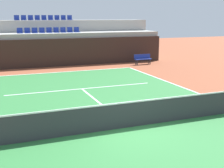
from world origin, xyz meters
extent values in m
plane|color=brown|center=(0.00, 0.00, 0.00)|extent=(80.00, 80.00, 0.00)
cube|color=#2D7238|center=(0.00, 0.00, 0.01)|extent=(11.00, 24.00, 0.01)
cube|color=white|center=(0.00, 11.95, 0.01)|extent=(11.00, 0.10, 0.00)
cube|color=white|center=(0.00, 6.40, 0.01)|extent=(8.26, 0.10, 0.00)
cube|color=white|center=(0.00, 3.20, 0.01)|extent=(0.10, 6.40, 0.00)
cube|color=black|center=(0.00, 14.71, 1.11)|extent=(19.17, 0.30, 2.22)
cube|color=#9E9E99|center=(0.00, 16.06, 1.31)|extent=(19.17, 2.40, 2.63)
cube|color=#9E9E99|center=(0.00, 18.46, 1.82)|extent=(19.17, 2.40, 3.63)
cube|color=navy|center=(-2.36, 16.06, 2.65)|extent=(0.44, 0.44, 0.04)
cube|color=navy|center=(-2.36, 16.26, 2.87)|extent=(0.44, 0.04, 0.40)
cube|color=navy|center=(-1.77, 16.06, 2.65)|extent=(0.44, 0.44, 0.04)
cube|color=navy|center=(-1.77, 16.26, 2.87)|extent=(0.44, 0.04, 0.40)
cube|color=navy|center=(-1.18, 16.06, 2.65)|extent=(0.44, 0.44, 0.04)
cube|color=navy|center=(-1.18, 16.26, 2.87)|extent=(0.44, 0.04, 0.40)
cube|color=navy|center=(-0.59, 16.06, 2.65)|extent=(0.44, 0.44, 0.04)
cube|color=navy|center=(-0.59, 16.26, 2.87)|extent=(0.44, 0.04, 0.40)
cube|color=navy|center=(0.00, 16.06, 2.65)|extent=(0.44, 0.44, 0.04)
cube|color=navy|center=(0.00, 16.26, 2.87)|extent=(0.44, 0.04, 0.40)
cube|color=navy|center=(0.59, 16.06, 2.65)|extent=(0.44, 0.44, 0.04)
cube|color=navy|center=(0.59, 16.26, 2.87)|extent=(0.44, 0.04, 0.40)
cube|color=navy|center=(1.18, 16.06, 2.65)|extent=(0.44, 0.44, 0.04)
cube|color=navy|center=(1.18, 16.26, 2.87)|extent=(0.44, 0.04, 0.40)
cube|color=navy|center=(1.77, 16.06, 2.65)|extent=(0.44, 0.44, 0.04)
cube|color=navy|center=(1.77, 16.26, 2.87)|extent=(0.44, 0.04, 0.40)
cube|color=navy|center=(2.36, 16.06, 2.65)|extent=(0.44, 0.44, 0.04)
cube|color=navy|center=(2.36, 16.26, 2.87)|extent=(0.44, 0.04, 0.40)
cube|color=navy|center=(-2.36, 18.46, 3.65)|extent=(0.44, 0.44, 0.04)
cube|color=navy|center=(-2.36, 18.66, 3.87)|extent=(0.44, 0.04, 0.40)
cube|color=navy|center=(-1.77, 18.46, 3.65)|extent=(0.44, 0.44, 0.04)
cube|color=navy|center=(-1.77, 18.66, 3.87)|extent=(0.44, 0.04, 0.40)
cube|color=navy|center=(-1.18, 18.46, 3.65)|extent=(0.44, 0.44, 0.04)
cube|color=navy|center=(-1.18, 18.66, 3.87)|extent=(0.44, 0.04, 0.40)
cube|color=navy|center=(-0.59, 18.46, 3.65)|extent=(0.44, 0.44, 0.04)
cube|color=navy|center=(-0.59, 18.66, 3.87)|extent=(0.44, 0.04, 0.40)
cube|color=navy|center=(0.00, 18.46, 3.65)|extent=(0.44, 0.44, 0.04)
cube|color=navy|center=(0.00, 18.66, 3.87)|extent=(0.44, 0.04, 0.40)
cube|color=navy|center=(0.59, 18.46, 3.65)|extent=(0.44, 0.44, 0.04)
cube|color=navy|center=(0.59, 18.66, 3.87)|extent=(0.44, 0.04, 0.40)
cube|color=navy|center=(1.18, 18.46, 3.65)|extent=(0.44, 0.44, 0.04)
cube|color=navy|center=(1.18, 18.66, 3.87)|extent=(0.44, 0.04, 0.40)
cube|color=navy|center=(1.77, 18.46, 3.65)|extent=(0.44, 0.44, 0.04)
cube|color=navy|center=(1.77, 18.66, 3.87)|extent=(0.44, 0.04, 0.40)
cube|color=navy|center=(2.36, 18.46, 3.65)|extent=(0.44, 0.44, 0.04)
cube|color=navy|center=(2.36, 18.66, 3.87)|extent=(0.44, 0.04, 0.40)
cube|color=#333338|center=(0.00, 0.00, 0.47)|extent=(10.90, 0.02, 0.92)
cube|color=white|center=(0.00, 0.00, 0.96)|extent=(10.90, 0.04, 0.05)
cube|color=navy|center=(7.21, 13.04, 0.45)|extent=(1.50, 0.40, 0.05)
cube|color=navy|center=(7.21, 13.22, 0.67)|extent=(1.50, 0.04, 0.36)
cube|color=#2D2D33|center=(6.61, 12.90, 0.21)|extent=(0.06, 0.06, 0.42)
cube|color=#2D2D33|center=(7.81, 12.90, 0.21)|extent=(0.06, 0.06, 0.42)
cube|color=#2D2D33|center=(6.61, 13.18, 0.21)|extent=(0.06, 0.06, 0.42)
cube|color=#2D2D33|center=(7.81, 13.18, 0.21)|extent=(0.06, 0.06, 0.42)
camera|label=1|loc=(-4.37, -9.46, 3.97)|focal=48.38mm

